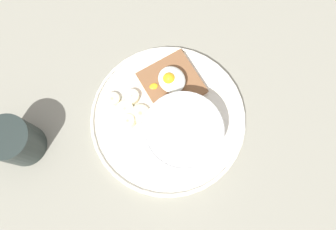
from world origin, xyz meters
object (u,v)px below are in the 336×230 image
object	(u,v)px
banana_slice_right	(112,100)
coffee_mug	(15,141)
toast_slice	(172,83)
poached_egg	(171,79)
banana_slice_front	(132,97)
banana_slice_back	(125,109)
oatmeal_bowl	(181,135)
banana_slice_inner	(128,122)
banana_slice_left	(140,114)

from	to	relation	value
banana_slice_right	coffee_mug	size ratio (longest dim) A/B	0.38
banana_slice_right	toast_slice	bearing A→B (deg)	70.04
poached_egg	coffee_mug	bearing A→B (deg)	-103.02
banana_slice_front	banana_slice_back	xyz separation A→B (cm)	(1.16, -2.45, -0.19)
toast_slice	banana_slice_back	world-z (taller)	toast_slice
oatmeal_bowl	banana_slice_inner	xyz separation A→B (cm)	(-8.05, -6.04, -2.16)
oatmeal_bowl	poached_egg	size ratio (longest dim) A/B	2.08
banana_slice_back	banana_slice_right	xyz separation A→B (cm)	(-2.90, -0.83, 0.19)
banana_slice_inner	coffee_mug	size ratio (longest dim) A/B	0.32
oatmeal_bowl	coffee_mug	bearing A→B (deg)	-123.83
coffee_mug	banana_slice_back	bearing A→B (deg)	73.36
banana_slice_inner	coffee_mug	world-z (taller)	coffee_mug
poached_egg	banana_slice_back	size ratio (longest dim) A/B	1.83
banana_slice_front	banana_slice_right	xyz separation A→B (cm)	(-1.74, -3.28, 0.00)
banana_slice_front	coffee_mug	world-z (taller)	coffee_mug
toast_slice	banana_slice_back	xyz separation A→B (cm)	(-1.08, -10.13, -0.20)
banana_slice_back	banana_slice_right	size ratio (longest dim) A/B	0.95
coffee_mug	banana_slice_front	bearing A→B (deg)	78.12
toast_slice	banana_slice_back	bearing A→B (deg)	-96.09
poached_egg	banana_slice_front	size ratio (longest dim) A/B	1.93
toast_slice	banana_slice_front	xyz separation A→B (cm)	(-2.24, -7.68, -0.01)
coffee_mug	oatmeal_bowl	bearing A→B (deg)	56.17
banana_slice_front	banana_slice_inner	world-z (taller)	banana_slice_inner
banana_slice_right	coffee_mug	bearing A→B (deg)	-98.64
toast_slice	banana_slice_front	bearing A→B (deg)	-106.24
toast_slice	banana_slice_right	xyz separation A→B (cm)	(-3.98, -10.96, -0.01)
toast_slice	banana_slice_right	distance (cm)	11.66
banana_slice_left	banana_slice_inner	size ratio (longest dim) A/B	1.21
banana_slice_front	banana_slice_right	world-z (taller)	same
banana_slice_front	toast_slice	bearing A→B (deg)	73.76
toast_slice	poached_egg	xyz separation A→B (cm)	(-0.04, -0.10, 1.97)
banana_slice_front	banana_slice_left	bearing A→B (deg)	-9.84
poached_egg	banana_slice_front	bearing A→B (deg)	-106.16
toast_slice	banana_slice_inner	distance (cm)	11.12
oatmeal_bowl	poached_egg	bearing A→B (deg)	152.50
banana_slice_right	coffee_mug	world-z (taller)	coffee_mug
poached_egg	banana_slice_left	distance (cm)	8.59
banana_slice_inner	banana_slice_front	bearing A→B (deg)	136.72
poached_egg	banana_slice_right	bearing A→B (deg)	-109.95
toast_slice	banana_slice_inner	xyz separation A→B (cm)	(1.33, -11.04, 0.10)
oatmeal_bowl	banana_slice_front	size ratio (longest dim) A/B	4.00
toast_slice	banana_slice_front	size ratio (longest dim) A/B	3.21
oatmeal_bowl	banana_slice_left	distance (cm)	8.97
banana_slice_left	coffee_mug	bearing A→B (deg)	-111.38
banana_slice_back	coffee_mug	size ratio (longest dim) A/B	0.36
oatmeal_bowl	banana_slice_left	world-z (taller)	oatmeal_bowl
toast_slice	banana_slice_left	world-z (taller)	same
oatmeal_bowl	banana_slice_front	distance (cm)	12.13
banana_slice_back	banana_slice_inner	size ratio (longest dim) A/B	1.13
toast_slice	coffee_mug	size ratio (longest dim) A/B	1.10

